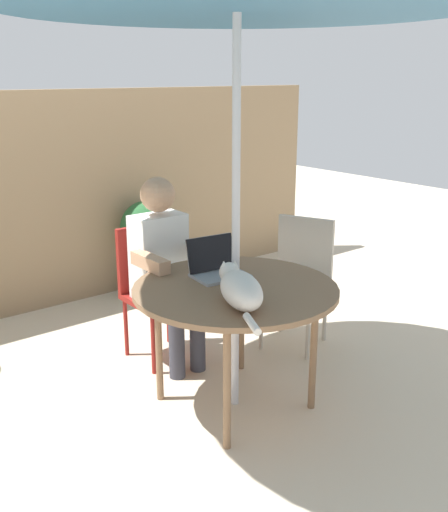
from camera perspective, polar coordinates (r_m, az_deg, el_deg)
The scene contains 9 objects.
ground_plane at distance 3.62m, azimuth 1.02°, elevation -13.66°, with size 14.00×14.00×0.00m, color beige.
fence_back at distance 5.05m, azimuth -14.72°, elevation 5.15°, with size 5.17×0.08×1.72m, color #937756.
patio_table at distance 3.33m, azimuth 1.08°, elevation -3.72°, with size 1.13×1.13×0.72m.
chair_occupied at distance 4.03m, azimuth -6.73°, elevation -2.37°, with size 0.40×0.40×0.88m.
chair_empty at distance 4.23m, azimuth 7.13°, elevation -1.48°, with size 0.53×0.53×0.88m.
person_seated at distance 3.85m, azimuth -5.57°, elevation -0.59°, with size 0.48×0.48×1.22m.
laptop at distance 3.48m, azimuth -0.82°, elevation -0.78°, with size 0.33×0.29×0.21m.
cat at distance 3.03m, azimuth 1.49°, elevation -3.12°, with size 0.36×0.60×0.17m.
potted_plant_near_fence at distance 5.16m, azimuth -7.26°, elevation 1.51°, with size 0.45×0.45×0.81m.
Camera 1 is at (-2.00, -2.39, 1.84)m, focal length 42.48 mm.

